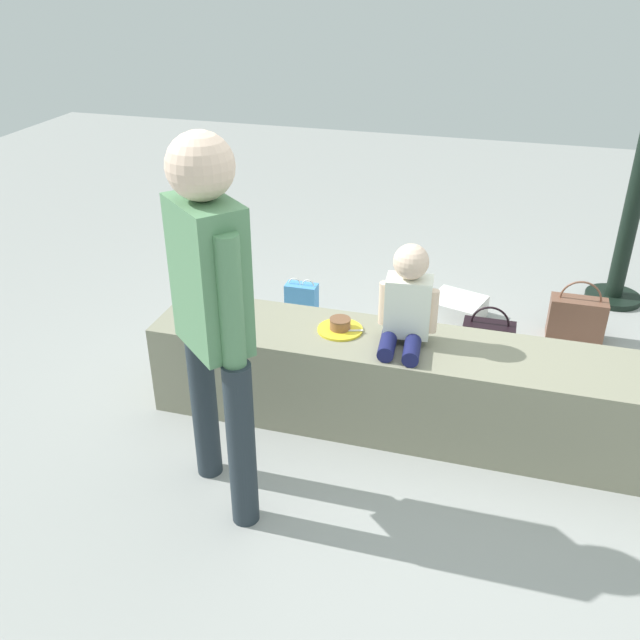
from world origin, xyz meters
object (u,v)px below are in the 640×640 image
(party_cup_red, at_px, (534,370))
(cake_box_white, at_px, (456,308))
(handbag_black_leather, at_px, (488,341))
(cake_plate, at_px, (340,327))
(gift_bag, at_px, (302,303))
(child_seated, at_px, (407,302))
(adult_standing, at_px, (211,300))
(water_bottle_near_gift, at_px, (425,320))
(handbag_brown_canvas, at_px, (577,318))

(party_cup_red, distance_m, cake_box_white, 0.78)
(party_cup_red, xyz_separation_m, handbag_black_leather, (-0.27, 0.13, 0.07))
(cake_plate, height_order, gift_bag, cake_plate)
(child_seated, xyz_separation_m, gift_bag, (-0.79, 0.87, -0.55))
(adult_standing, distance_m, party_cup_red, 2.03)
(adult_standing, bearing_deg, cake_plate, 66.76)
(gift_bag, relative_size, cake_box_white, 0.96)
(gift_bag, xyz_separation_m, water_bottle_near_gift, (0.77, 0.05, -0.03))
(party_cup_red, distance_m, handbag_brown_canvas, 0.60)
(handbag_black_leather, bearing_deg, gift_bag, 173.04)
(water_bottle_near_gift, xyz_separation_m, handbag_brown_canvas, (0.88, 0.22, 0.03))
(water_bottle_near_gift, bearing_deg, adult_standing, -110.78)
(child_seated, height_order, handbag_black_leather, child_seated)
(gift_bag, bearing_deg, child_seated, -48.02)
(handbag_black_leather, bearing_deg, adult_standing, -124.92)
(cake_plate, relative_size, gift_bag, 0.74)
(water_bottle_near_gift, bearing_deg, handbag_brown_canvas, 14.17)
(handbag_black_leather, height_order, handbag_brown_canvas, handbag_brown_canvas)
(cake_box_white, height_order, handbag_brown_canvas, handbag_brown_canvas)
(cake_plate, xyz_separation_m, handbag_black_leather, (0.69, 0.71, -0.37))
(water_bottle_near_gift, relative_size, cake_box_white, 0.73)
(water_bottle_near_gift, bearing_deg, cake_plate, -108.74)
(adult_standing, relative_size, handbag_brown_canvas, 4.16)
(child_seated, relative_size, party_cup_red, 4.32)
(party_cup_red, distance_m, handbag_black_leather, 0.31)
(cake_box_white, bearing_deg, party_cup_red, -50.80)
(child_seated, bearing_deg, water_bottle_near_gift, 90.84)
(adult_standing, distance_m, cake_box_white, 2.24)
(water_bottle_near_gift, bearing_deg, child_seated, -89.16)
(water_bottle_near_gift, bearing_deg, handbag_black_leather, -26.96)
(adult_standing, height_order, party_cup_red, adult_standing)
(handbag_black_leather, bearing_deg, cake_box_white, 115.10)
(child_seated, distance_m, handbag_black_leather, 0.99)
(child_seated, height_order, adult_standing, adult_standing)
(child_seated, distance_m, handbag_brown_canvas, 1.54)
(cake_plate, height_order, party_cup_red, cake_plate)
(cake_plate, distance_m, handbag_brown_canvas, 1.68)
(water_bottle_near_gift, bearing_deg, gift_bag, -175.98)
(child_seated, height_order, party_cup_red, child_seated)
(water_bottle_near_gift, height_order, cake_box_white, water_bottle_near_gift)
(child_seated, relative_size, cake_plate, 2.16)
(handbag_brown_canvas, bearing_deg, gift_bag, -170.49)
(child_seated, distance_m, cake_box_white, 1.36)
(cake_plate, xyz_separation_m, cake_box_white, (0.47, 1.18, -0.42))
(cake_plate, xyz_separation_m, water_bottle_near_gift, (0.31, 0.90, -0.39))
(handbag_black_leather, bearing_deg, party_cup_red, -25.62)
(adult_standing, relative_size, cake_plate, 7.01)
(adult_standing, height_order, cake_box_white, adult_standing)
(water_bottle_near_gift, relative_size, handbag_black_leather, 0.67)
(gift_bag, bearing_deg, cake_box_white, 19.56)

